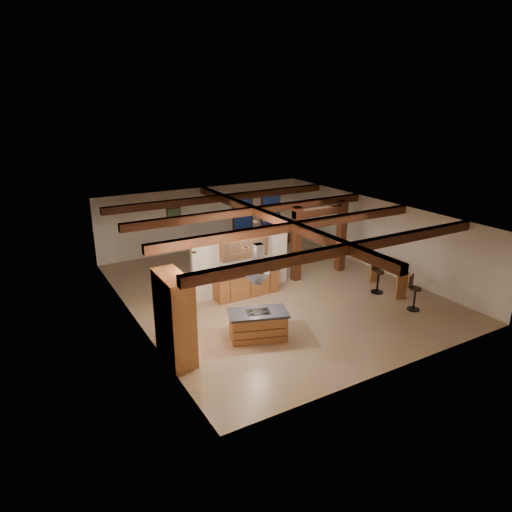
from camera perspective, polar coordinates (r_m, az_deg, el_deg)
The scene contains 22 objects.
ground at distance 16.84m, azimuth 2.00°, elevation -4.37°, with size 12.00×12.00×0.00m, color tan.
room_walls at distance 16.23m, azimuth 2.07°, elevation 1.42°, with size 12.00×12.00×12.00m.
ceiling_beams at distance 15.96m, azimuth 2.11°, elevation 4.77°, with size 10.00×12.00×0.28m.
timber_posts at distance 18.01m, azimuth 8.00°, elevation 2.95°, with size 2.50×0.30×2.90m.
partition_wall at distance 16.38m, azimuth -1.86°, elevation -0.92°, with size 3.80×0.18×2.20m, color white.
pantry_cabinet at distance 12.36m, azimuth -10.15°, elevation -7.56°, with size 0.67×1.60×2.40m.
back_counter at distance 16.28m, azimuth -1.18°, elevation -3.40°, with size 2.50×0.66×0.94m.
upper_display_cabinet at distance 15.98m, azimuth -1.56°, elevation 1.41°, with size 1.80×0.36×0.95m.
range_hood at distance 12.91m, azimuth 0.28°, elevation -3.23°, with size 1.10×1.10×1.40m.
back_windows at distance 22.60m, azimuth 0.12°, elevation 5.70°, with size 2.70×0.07×1.70m.
framed_art at distance 20.80m, azimuth -10.22°, elevation 4.80°, with size 0.65×0.05×0.85m.
recessed_cans at distance 13.10m, azimuth -2.82°, elevation 2.12°, with size 3.16×2.46×0.03m.
kitchen_island at distance 13.48m, azimuth 0.27°, elevation -8.57°, with size 1.92×1.42×0.85m.
dining_table at distance 18.58m, azimuth -2.59°, elevation -1.12°, with size 1.70×0.95×0.60m, color #3F220F.
sofa at distance 22.06m, azimuth 0.36°, elevation 2.19°, with size 2.20×0.86×0.64m, color black.
microwave at distance 16.46m, azimuth 1.33°, elevation -1.00°, with size 0.40×0.27×0.22m, color #BAB9BE.
bar_counter at distance 17.36m, azimuth 16.21°, elevation -2.09°, with size 0.83×1.91×0.97m.
side_table at distance 22.57m, azimuth 3.51°, elevation 2.37°, with size 0.41×0.41×0.51m, color #411510.
table_lamp at distance 22.45m, azimuth 3.53°, elevation 3.50°, with size 0.25×0.25×0.29m.
bar_stool_a at distance 16.02m, azimuth 19.13°, elevation -4.35°, with size 0.45×0.46×1.20m.
bar_stool_b at distance 17.07m, azimuth 14.95°, elevation -2.38°, with size 0.44×0.46×1.27m.
dining_chairs at distance 18.50m, azimuth -2.61°, elevation -0.37°, with size 1.82×1.82×1.09m.
Camera 1 is at (-8.23, -13.11, 6.62)m, focal length 32.00 mm.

